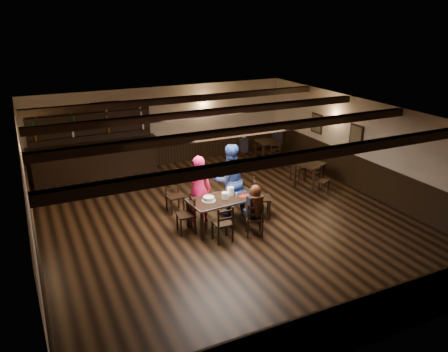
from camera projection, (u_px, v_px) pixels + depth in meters
name	position (u px, v px, depth m)	size (l,w,h in m)	color
ground	(227.00, 220.00, 11.16)	(10.00, 10.00, 0.00)	black
room_shell	(227.00, 155.00, 10.58)	(9.02, 10.02, 2.71)	beige
dining_table	(224.00, 201.00, 10.65)	(1.80, 1.00, 0.75)	black
chair_near_left	(224.00, 221.00, 9.94)	(0.42, 0.40, 0.89)	black
chair_near_right	(255.00, 217.00, 10.21)	(0.51, 0.50, 0.86)	black
chair_end_left	(189.00, 211.00, 10.41)	(0.45, 0.47, 0.92)	black
chair_end_right	(258.00, 195.00, 11.19)	(0.62, 0.63, 1.03)	black
chair_far_pushed	(174.00, 193.00, 11.55)	(0.44, 0.42, 0.87)	black
woman_pink	(199.00, 189.00, 10.86)	(0.64, 0.42, 1.74)	#F21979
man_blue	(230.00, 180.00, 11.22)	(0.93, 0.72, 1.91)	navy
seated_person	(255.00, 203.00, 10.15)	(0.35, 0.52, 0.85)	black
cake	(209.00, 199.00, 10.46)	(0.33, 0.33, 0.10)	white
plate_stack_a	(225.00, 196.00, 10.55)	(0.18, 0.18, 0.17)	white
plate_stack_b	(230.00, 191.00, 10.78)	(0.17, 0.17, 0.20)	white
tea_light	(225.00, 195.00, 10.75)	(0.05, 0.05, 0.06)	#A5A8AD
salt_shaker	(236.00, 194.00, 10.72)	(0.04, 0.04, 0.09)	silver
pepper_shaker	(241.00, 193.00, 10.79)	(0.04, 0.04, 0.10)	#A5A8AD
drink_glass	(230.00, 192.00, 10.86)	(0.07, 0.07, 0.11)	silver
menu_red	(244.00, 195.00, 10.79)	(0.26, 0.18, 0.00)	maroon
menu_blue	(240.00, 192.00, 10.98)	(0.33, 0.23, 0.00)	#0F1E4E
bar_counter	(95.00, 155.00, 13.92)	(4.02, 0.70, 2.20)	black
back_table_a	(310.00, 167.00, 13.12)	(0.99, 0.99, 0.75)	black
back_table_b	(268.00, 144.00, 15.37)	(0.85, 0.85, 0.75)	black
bg_patron_left	(244.00, 142.00, 15.03)	(0.24, 0.36, 0.70)	black
bg_patron_right	(277.00, 135.00, 15.71)	(0.24, 0.37, 0.75)	black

